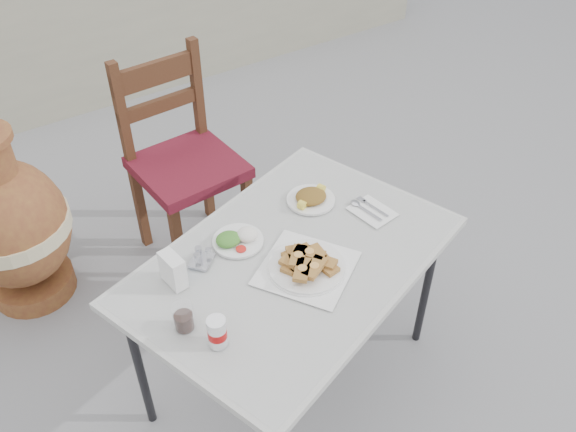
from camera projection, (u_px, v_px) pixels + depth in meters
ground at (251, 376)px, 2.47m from camera, size 80.00×80.00×0.00m
cafe_table at (293, 267)px, 2.07m from camera, size 1.28×1.05×0.67m
pide_plate at (307, 263)px, 1.98m from camera, size 0.40×0.40×0.06m
salad_rice_plate at (237, 239)px, 2.08m from camera, size 0.18×0.18×0.04m
salad_chopped_plate at (311, 198)px, 2.25m from camera, size 0.18×0.18×0.04m
soda_can at (217, 332)px, 1.73m from camera, size 0.06×0.06×0.10m
cola_glass at (184, 318)px, 1.78m from camera, size 0.06×0.06×0.09m
napkin_holder at (173, 270)px, 1.91m from camera, size 0.07×0.10×0.11m
condiment_caddy at (202, 258)px, 2.00m from camera, size 0.11×0.10×0.06m
cutlery_napkin at (369, 210)px, 2.22m from camera, size 0.14×0.17×0.01m
chair at (183, 160)px, 2.75m from camera, size 0.46×0.46×0.98m
terracotta_urn at (12, 226)px, 2.58m from camera, size 0.49×0.49×0.85m
back_wall at (31, 25)px, 3.66m from camera, size 6.00×0.25×1.20m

